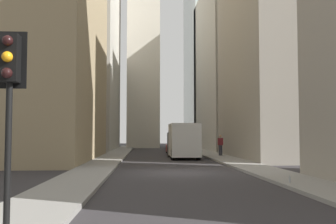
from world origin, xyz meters
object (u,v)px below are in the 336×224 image
at_px(delivery_truck, 183,141).
at_px(pedestrian, 220,144).
at_px(discarded_bottle, 290,180).
at_px(sedan_red, 176,147).
at_px(traffic_light_foreground, 10,83).

xyz_separation_m(delivery_truck, pedestrian, (1.70, -3.49, -0.34)).
bearing_deg(delivery_truck, discarded_bottle, -172.32).
height_order(delivery_truck, sedan_red, delivery_truck).
xyz_separation_m(delivery_truck, traffic_light_foreground, (-24.99, 5.65, 1.47)).
xyz_separation_m(traffic_light_foreground, pedestrian, (26.69, -9.14, -1.81)).
bearing_deg(pedestrian, traffic_light_foreground, 161.09).
bearing_deg(traffic_light_foreground, sedan_red, -9.76).
bearing_deg(delivery_truck, pedestrian, -64.08).
height_order(pedestrian, discarded_bottle, pedestrian).
height_order(sedan_red, pedestrian, pedestrian).
bearing_deg(sedan_red, delivery_truck, -180.00).
bearing_deg(sedan_red, pedestrian, -150.60).
bearing_deg(discarded_bottle, pedestrian, -3.25).
xyz_separation_m(delivery_truck, discarded_bottle, (-17.70, -2.39, -1.21)).
relative_size(delivery_truck, sedan_red, 1.50).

